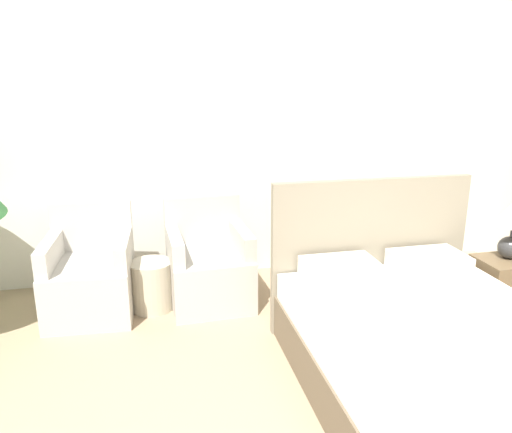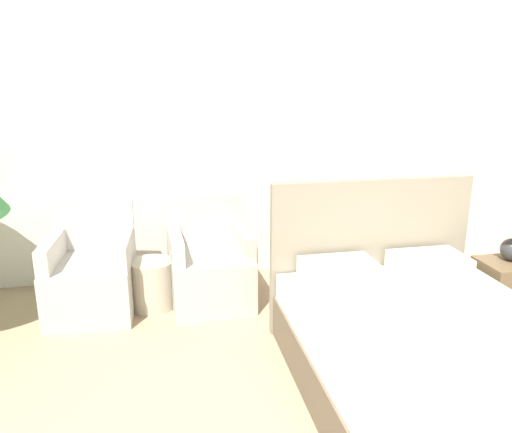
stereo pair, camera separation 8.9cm
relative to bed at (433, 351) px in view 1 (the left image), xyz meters
name	(u,v)px [view 1 (the left image)]	position (x,y,z in m)	size (l,w,h in m)	color
wall_back	(203,125)	(-1.10, 2.24, 1.17)	(10.00, 0.06, 2.90)	silver
bed	(433,351)	(0.00, 0.00, 0.00)	(1.56, 2.04, 1.16)	brown
armchair_near_window_left	(90,281)	(-2.13, 1.57, 0.01)	(0.71, 0.73, 0.87)	#B7B2A8
armchair_near_window_right	(209,271)	(-1.16, 1.57, 0.01)	(0.69, 0.72, 0.87)	#B7B2A8
nightstand	(506,290)	(1.07, 0.70, -0.02)	(0.48, 0.37, 0.53)	brown
side_table	(152,285)	(-1.65, 1.55, -0.07)	(0.36, 0.36, 0.41)	#B7AD93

